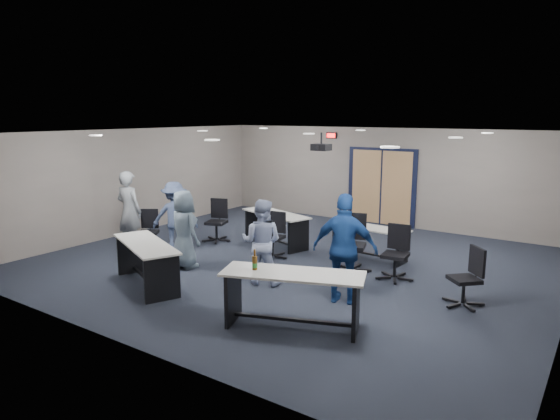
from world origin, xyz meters
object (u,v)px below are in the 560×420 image
Objects in this scene: table_back_right at (370,237)px; chair_back_a at (216,221)px; person_gray at (129,211)px; person_navy at (345,249)px; chair_back_d at (395,253)px; person_plaid at (184,229)px; table_front_left at (146,257)px; table_front_right at (292,290)px; chair_loose_right at (464,277)px; person_lightblue at (262,242)px; chair_loose_left at (148,231)px; chair_back_b at (272,236)px; table_back_left at (276,223)px; person_back at (175,216)px; chair_back_c at (352,244)px.

table_back_right is 3.79m from chair_back_a.
person_gray and person_navy have the same top height.
chair_back_d is 0.65× the size of person_plaid.
table_front_right is at bearing 24.02° from table_front_left.
person_plaid reaches higher than chair_loose_right.
person_gray is 1.16× the size of person_lightblue.
chair_loose_left is (-1.76, 1.59, -0.08)m from table_front_left.
table_back_left is at bearing 115.55° from chair_back_b.
table_back_right is 4.41m from person_back.
person_back is at bearing -147.82° from person_gray.
chair_loose_left is 0.52× the size of person_gray.
chair_back_c is at bearing -23.46° from chair_back_a.
person_lightblue reaches higher than table_front_right.
person_lightblue is at bearing -42.72° from table_back_left.
chair_back_a is at bearing -36.49° from person_navy.
person_lightblue reaches higher than chair_loose_right.
chair_back_a is 0.65× the size of person_back.
chair_loose_left is at bearing 141.58° from table_front_right.
table_back_left is 1.94× the size of chair_back_a.
person_lightblue is 1.69m from person_navy.
table_front_right reaches higher than chair_back_b.
chair_loose_left is at bearing -22.88° from person_lightblue.
chair_back_a is at bearing -127.60° from person_gray.
table_back_right is 1.76× the size of chair_back_b.
person_plaid reaches higher than table_back_left.
chair_back_b is 2.35m from person_back.
chair_loose_left is (-4.92, 1.61, -0.11)m from table_front_right.
person_gray is at bearing -128.50° from chair_loose_right.
chair_back_c is at bearing 70.98° from table_front_left.
chair_back_a is 0.56× the size of person_gray.
chair_back_d is at bearing -171.25° from person_gray.
table_front_right is at bearing -55.85° from chair_back_b.
chair_back_d is 0.65× the size of person_lightblue.
table_front_right is (3.15, -0.02, 0.03)m from table_front_left.
table_back_left is 1.94× the size of chair_back_d.
chair_back_c is 1.91m from person_lightblue.
chair_back_c is 0.72× the size of person_lightblue.
person_lightblue is at bearing 62.41° from table_front_left.
table_front_left is at bearing -110.90° from chair_loose_right.
chair_loose_right is at bearing -164.28° from person_navy.
table_back_left is at bearing 143.40° from chair_back_c.
table_back_left is 2.34m from table_back_right.
table_front_left is 1.31× the size of person_plaid.
table_back_right is 1.10× the size of person_plaid.
person_lightblue is at bearing 172.72° from person_gray.
table_back_right is (-0.53, 3.91, -0.10)m from table_front_right.
person_navy is at bearing -105.47° from chair_loose_right.
table_back_right is at bearing 27.55° from chair_back_b.
table_front_left is at bearing -150.96° from chair_back_c.
person_navy is (0.63, -1.56, 0.35)m from chair_back_c.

